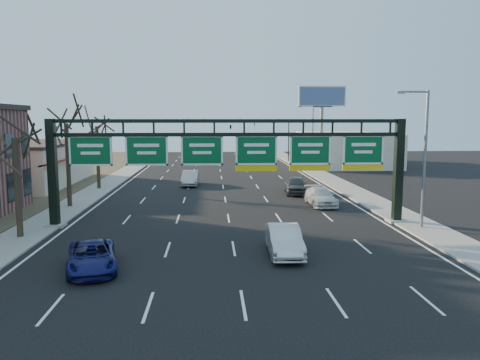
{
  "coord_description": "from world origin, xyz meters",
  "views": [
    {
      "loc": [
        -1.18,
        -23.39,
        7.17
      ],
      "look_at": [
        0.66,
        7.0,
        3.2
      ],
      "focal_mm": 35.0,
      "sensor_mm": 36.0,
      "label": 1
    }
  ],
  "objects": [
    {
      "name": "traffic_signal_mast",
      "position": [
        5.69,
        55.0,
        5.5
      ],
      "size": [
        10.16,
        0.54,
        7.0
      ],
      "color": "black",
      "rests_on": "ground"
    },
    {
      "name": "streetlight_far",
      "position": [
        12.47,
        40.0,
        5.08
      ],
      "size": [
        2.15,
        0.22,
        9.0
      ],
      "color": "slate",
      "rests_on": "sidewalk_right"
    },
    {
      "name": "billboard_right",
      "position": [
        15.0,
        44.98,
        9.06
      ],
      "size": [
        7.0,
        0.5,
        12.0
      ],
      "color": "slate",
      "rests_on": "ground"
    },
    {
      "name": "lane_markings",
      "position": [
        0.0,
        20.0,
        0.01
      ],
      "size": [
        21.6,
        120.0,
        0.01
      ],
      "primitive_type": "cube",
      "color": "white",
      "rests_on": "ground"
    },
    {
      "name": "ground",
      "position": [
        0.0,
        0.0,
        0.0
      ],
      "size": [
        160.0,
        160.0,
        0.0
      ],
      "primitive_type": "plane",
      "color": "black",
      "rests_on": "ground"
    },
    {
      "name": "car_blue_suv",
      "position": [
        -6.94,
        -1.38,
        0.66
      ],
      "size": [
        3.29,
        5.16,
        1.33
      ],
      "primitive_type": "imported",
      "rotation": [
        0.0,
        0.0,
        0.25
      ],
      "color": "navy",
      "rests_on": "ground"
    },
    {
      "name": "tree_gantry",
      "position": [
        -12.8,
        5.0,
        7.11
      ],
      "size": [
        3.6,
        3.6,
        8.48
      ],
      "color": "#2F231A",
      "rests_on": "sidewalk_left"
    },
    {
      "name": "sidewalk_right",
      "position": [
        12.8,
        20.0,
        0.06
      ],
      "size": [
        3.0,
        120.0,
        0.12
      ],
      "primitive_type": "cube",
      "color": "gray",
      "rests_on": "ground"
    },
    {
      "name": "car_silver_sedan",
      "position": [
        2.63,
        0.64,
        0.78
      ],
      "size": [
        1.74,
        4.77,
        1.56
      ],
      "primitive_type": "imported",
      "rotation": [
        0.0,
        0.0,
        -0.02
      ],
      "color": "#BBBBC0",
      "rests_on": "ground"
    },
    {
      "name": "sign_gantry",
      "position": [
        0.16,
        8.0,
        4.63
      ],
      "size": [
        24.6,
        1.2,
        7.2
      ],
      "color": "black",
      "rests_on": "ground"
    },
    {
      "name": "car_silver_distant",
      "position": [
        -3.52,
        27.27,
        0.79
      ],
      "size": [
        1.89,
        4.89,
        1.59
      ],
      "primitive_type": "imported",
      "rotation": [
        0.0,
        0.0,
        -0.04
      ],
      "color": "#A2A1A6",
      "rests_on": "ground"
    },
    {
      "name": "building_right_distant",
      "position": [
        20.0,
        50.0,
        2.5
      ],
      "size": [
        12.0,
        20.0,
        5.0
      ],
      "primitive_type": "cube",
      "color": "beige",
      "rests_on": "ground"
    },
    {
      "name": "tree_mid",
      "position": [
        -12.8,
        15.0,
        7.85
      ],
      "size": [
        3.6,
        3.6,
        9.24
      ],
      "color": "#2F231A",
      "rests_on": "sidewalk_left"
    },
    {
      "name": "car_grey_far",
      "position": [
        6.9,
        21.03,
        0.84
      ],
      "size": [
        2.44,
        5.08,
        1.67
      ],
      "primitive_type": "imported",
      "rotation": [
        0.0,
        0.0,
        -0.1
      ],
      "color": "#3B3E40",
      "rests_on": "ground"
    },
    {
      "name": "tree_far",
      "position": [
        -12.8,
        25.0,
        7.48
      ],
      "size": [
        3.6,
        3.6,
        8.86
      ],
      "color": "#2F231A",
      "rests_on": "sidewalk_left"
    },
    {
      "name": "streetlight_near",
      "position": [
        12.47,
        6.0,
        5.08
      ],
      "size": [
        2.15,
        0.22,
        9.0
      ],
      "color": "slate",
      "rests_on": "sidewalk_right"
    },
    {
      "name": "cream_strip",
      "position": [
        -21.48,
        29.0,
        2.36
      ],
      "size": [
        10.9,
        18.4,
        4.7
      ],
      "color": "beige",
      "rests_on": "ground"
    },
    {
      "name": "car_white_wagon",
      "position": [
        7.91,
        14.79,
        0.72
      ],
      "size": [
        2.12,
        5.01,
        1.44
      ],
      "primitive_type": "imported",
      "rotation": [
        0.0,
        0.0,
        0.02
      ],
      "color": "silver",
      "rests_on": "ground"
    },
    {
      "name": "sidewalk_left",
      "position": [
        -12.8,
        20.0,
        0.06
      ],
      "size": [
        3.0,
        120.0,
        0.12
      ],
      "primitive_type": "cube",
      "color": "gray",
      "rests_on": "ground"
    }
  ]
}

